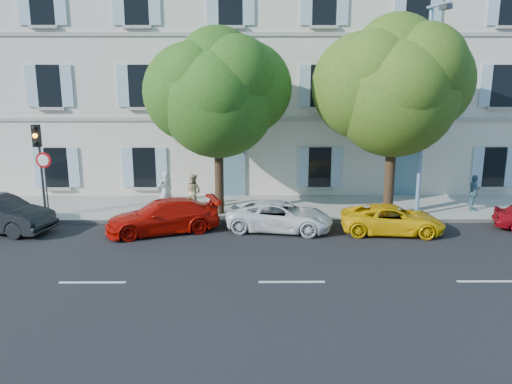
{
  "coord_description": "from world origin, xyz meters",
  "views": [
    {
      "loc": [
        -1.17,
        -18.0,
        6.03
      ],
      "look_at": [
        -1.04,
        2.0,
        1.4
      ],
      "focal_mm": 35.0,
      "sensor_mm": 36.0,
      "label": 1
    }
  ],
  "objects_px": {
    "car_yellow_supercar": "(392,219)",
    "street_lamp": "(426,102)",
    "tree_right": "(395,94)",
    "pedestrian_a": "(166,190)",
    "car_white_coupe": "(280,216)",
    "road_sign": "(45,171)",
    "pedestrian_b": "(193,191)",
    "tree_left": "(218,99)",
    "car_red_coupe": "(163,216)",
    "pedestrian_c": "(473,193)",
    "traffic_light": "(38,151)"
  },
  "relations": [
    {
      "from": "car_yellow_supercar",
      "to": "pedestrian_c",
      "type": "bearing_deg",
      "value": -51.78
    },
    {
      "from": "tree_left",
      "to": "pedestrian_c",
      "type": "height_order",
      "value": "tree_left"
    },
    {
      "from": "car_white_coupe",
      "to": "car_yellow_supercar",
      "type": "bearing_deg",
      "value": -85.43
    },
    {
      "from": "car_yellow_supercar",
      "to": "street_lamp",
      "type": "distance_m",
      "value": 5.14
    },
    {
      "from": "car_red_coupe",
      "to": "pedestrian_b",
      "type": "bearing_deg",
      "value": 145.11
    },
    {
      "from": "car_red_coupe",
      "to": "road_sign",
      "type": "height_order",
      "value": "road_sign"
    },
    {
      "from": "pedestrian_b",
      "to": "traffic_light",
      "type": "bearing_deg",
      "value": 44.73
    },
    {
      "from": "pedestrian_a",
      "to": "traffic_light",
      "type": "bearing_deg",
      "value": -25.15
    },
    {
      "from": "tree_left",
      "to": "pedestrian_c",
      "type": "relative_size",
      "value": 4.74
    },
    {
      "from": "road_sign",
      "to": "tree_right",
      "type": "bearing_deg",
      "value": 1.09
    },
    {
      "from": "road_sign",
      "to": "pedestrian_c",
      "type": "height_order",
      "value": "road_sign"
    },
    {
      "from": "street_lamp",
      "to": "pedestrian_b",
      "type": "distance_m",
      "value": 10.73
    },
    {
      "from": "car_white_coupe",
      "to": "road_sign",
      "type": "distance_m",
      "value": 10.05
    },
    {
      "from": "pedestrian_b",
      "to": "car_yellow_supercar",
      "type": "bearing_deg",
      "value": -168.24
    },
    {
      "from": "car_yellow_supercar",
      "to": "traffic_light",
      "type": "bearing_deg",
      "value": 87.77
    },
    {
      "from": "pedestrian_c",
      "to": "street_lamp",
      "type": "bearing_deg",
      "value": 120.69
    },
    {
      "from": "tree_right",
      "to": "traffic_light",
      "type": "bearing_deg",
      "value": -179.38
    },
    {
      "from": "tree_right",
      "to": "car_yellow_supercar",
      "type": "bearing_deg",
      "value": -100.04
    },
    {
      "from": "car_yellow_supercar",
      "to": "road_sign",
      "type": "distance_m",
      "value": 14.45
    },
    {
      "from": "tree_right",
      "to": "pedestrian_b",
      "type": "bearing_deg",
      "value": 172.49
    },
    {
      "from": "car_yellow_supercar",
      "to": "street_lamp",
      "type": "height_order",
      "value": "street_lamp"
    },
    {
      "from": "tree_right",
      "to": "street_lamp",
      "type": "bearing_deg",
      "value": -6.55
    },
    {
      "from": "tree_left",
      "to": "tree_right",
      "type": "distance_m",
      "value": 7.34
    },
    {
      "from": "road_sign",
      "to": "pedestrian_b",
      "type": "relative_size",
      "value": 1.74
    },
    {
      "from": "pedestrian_c",
      "to": "pedestrian_b",
      "type": "bearing_deg",
      "value": 100.54
    },
    {
      "from": "tree_left",
      "to": "street_lamp",
      "type": "relative_size",
      "value": 0.89
    },
    {
      "from": "car_white_coupe",
      "to": "road_sign",
      "type": "bearing_deg",
      "value": 91.52
    },
    {
      "from": "car_white_coupe",
      "to": "street_lamp",
      "type": "bearing_deg",
      "value": -66.15
    },
    {
      "from": "tree_left",
      "to": "street_lamp",
      "type": "xyz_separation_m",
      "value": [
        8.61,
        -0.53,
        -0.08
      ]
    },
    {
      "from": "car_yellow_supercar",
      "to": "pedestrian_c",
      "type": "distance_m",
      "value": 5.26
    },
    {
      "from": "pedestrian_a",
      "to": "tree_right",
      "type": "bearing_deg",
      "value": 135.35
    },
    {
      "from": "street_lamp",
      "to": "car_red_coupe",
      "type": "bearing_deg",
      "value": -170.68
    },
    {
      "from": "street_lamp",
      "to": "traffic_light",
      "type": "bearing_deg",
      "value": -179.95
    },
    {
      "from": "car_white_coupe",
      "to": "traffic_light",
      "type": "bearing_deg",
      "value": 91.05
    },
    {
      "from": "traffic_light",
      "to": "pedestrian_b",
      "type": "bearing_deg",
      "value": 11.64
    },
    {
      "from": "tree_left",
      "to": "traffic_light",
      "type": "relative_size",
      "value": 1.95
    },
    {
      "from": "car_red_coupe",
      "to": "pedestrian_b",
      "type": "distance_m",
      "value": 3.17
    },
    {
      "from": "tree_right",
      "to": "traffic_light",
      "type": "xyz_separation_m",
      "value": [
        -14.83,
        -0.16,
        -2.34
      ]
    },
    {
      "from": "car_yellow_supercar",
      "to": "tree_right",
      "type": "bearing_deg",
      "value": -4.75
    },
    {
      "from": "road_sign",
      "to": "pedestrian_a",
      "type": "relative_size",
      "value": 1.61
    },
    {
      "from": "car_red_coupe",
      "to": "car_yellow_supercar",
      "type": "distance_m",
      "value": 9.06
    },
    {
      "from": "road_sign",
      "to": "pedestrian_a",
      "type": "height_order",
      "value": "road_sign"
    },
    {
      "from": "tree_right",
      "to": "pedestrian_a",
      "type": "xyz_separation_m",
      "value": [
        -9.8,
        1.04,
        -4.32
      ]
    },
    {
      "from": "car_red_coupe",
      "to": "street_lamp",
      "type": "relative_size",
      "value": 0.52
    },
    {
      "from": "road_sign",
      "to": "pedestrian_b",
      "type": "xyz_separation_m",
      "value": [
        6.04,
        1.41,
        -1.22
      ]
    },
    {
      "from": "traffic_light",
      "to": "pedestrian_a",
      "type": "bearing_deg",
      "value": 13.42
    },
    {
      "from": "car_yellow_supercar",
      "to": "pedestrian_b",
      "type": "height_order",
      "value": "pedestrian_b"
    },
    {
      "from": "road_sign",
      "to": "pedestrian_b",
      "type": "bearing_deg",
      "value": 13.12
    },
    {
      "from": "tree_left",
      "to": "road_sign",
      "type": "height_order",
      "value": "tree_left"
    },
    {
      "from": "pedestrian_b",
      "to": "car_red_coupe",
      "type": "bearing_deg",
      "value": 107.34
    }
  ]
}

